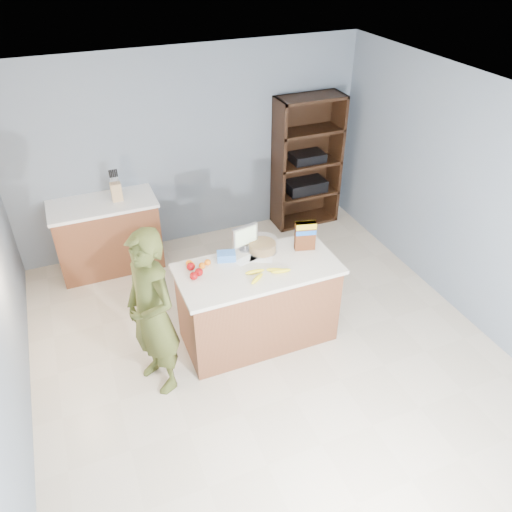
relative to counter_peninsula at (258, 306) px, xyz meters
name	(u,v)px	position (x,y,z in m)	size (l,w,h in m)	color
floor	(269,355)	(0.00, -0.30, -0.42)	(4.50, 5.00, 0.02)	beige
walls	(272,213)	(0.00, -0.30, 1.24)	(4.52, 5.02, 2.51)	slate
counter_peninsula	(258,306)	(0.00, 0.00, 0.00)	(1.56, 0.76, 0.90)	brown
back_cabinet	(108,235)	(-1.20, 1.90, 0.04)	(1.24, 0.62, 0.90)	brown
shelving_unit	(305,164)	(1.55, 2.05, 0.45)	(0.90, 0.40, 1.80)	black
person	(152,314)	(-1.08, -0.20, 0.41)	(0.60, 0.39, 1.65)	#3C421A
knife_block	(116,191)	(-1.01, 1.88, 0.60)	(0.12, 0.10, 0.31)	tan
envelopes	(254,260)	(0.01, 0.13, 0.49)	(0.39, 0.23, 0.00)	white
bananas	(267,273)	(0.04, -0.14, 0.51)	(0.44, 0.21, 0.04)	yellow
apples	(194,272)	(-0.59, 0.11, 0.52)	(0.14, 0.23, 0.08)	maroon
oranges	(196,264)	(-0.54, 0.23, 0.52)	(0.23, 0.15, 0.06)	orange
blue_carton	(226,256)	(-0.24, 0.24, 0.52)	(0.18, 0.12, 0.08)	blue
salad_bowl	(262,246)	(0.15, 0.25, 0.54)	(0.30, 0.30, 0.13)	#267219
tv	(245,237)	(-0.01, 0.32, 0.64)	(0.28, 0.12, 0.28)	silver
cereal_box	(305,234)	(0.56, 0.12, 0.66)	(0.22, 0.12, 0.31)	#592B14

